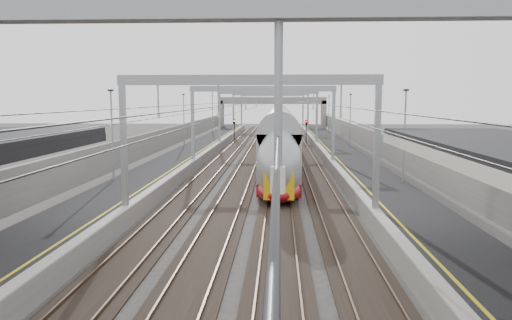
# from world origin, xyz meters

# --- Properties ---
(platform_left) EXTENTS (4.00, 120.00, 1.00)m
(platform_left) POSITION_xyz_m (-8.00, 45.00, 0.50)
(platform_left) COLOR black
(platform_left) RESTS_ON ground
(platform_right) EXTENTS (4.00, 120.00, 1.00)m
(platform_right) POSITION_xyz_m (8.00, 45.00, 0.50)
(platform_right) COLOR black
(platform_right) RESTS_ON ground
(tracks) EXTENTS (11.40, 140.00, 0.20)m
(tracks) POSITION_xyz_m (0.00, 45.00, 0.05)
(tracks) COLOR black
(tracks) RESTS_ON ground
(overhead_line) EXTENTS (13.00, 140.00, 6.60)m
(overhead_line) POSITION_xyz_m (0.00, 51.62, 6.14)
(overhead_line) COLOR gray
(overhead_line) RESTS_ON platform_left
(overbridge) EXTENTS (22.00, 2.20, 6.90)m
(overbridge) POSITION_xyz_m (0.00, 100.00, 5.31)
(overbridge) COLOR slate
(overbridge) RESTS_ON ground
(wall_left) EXTENTS (0.30, 120.00, 3.20)m
(wall_left) POSITION_xyz_m (-11.20, 45.00, 1.60)
(wall_left) COLOR slate
(wall_left) RESTS_ON ground
(wall_right) EXTENTS (0.30, 120.00, 3.20)m
(wall_right) POSITION_xyz_m (11.20, 45.00, 1.60)
(wall_right) COLOR slate
(wall_right) RESTS_ON ground
(train) EXTENTS (2.86, 52.12, 4.52)m
(train) POSITION_xyz_m (1.50, 50.26, 2.21)
(train) COLOR maroon
(train) RESTS_ON ground
(signal_green) EXTENTS (0.32, 0.32, 3.48)m
(signal_green) POSITION_xyz_m (-5.20, 71.30, 2.42)
(signal_green) COLOR black
(signal_green) RESTS_ON ground
(signal_red_near) EXTENTS (0.32, 0.32, 3.48)m
(signal_red_near) POSITION_xyz_m (3.20, 73.24, 2.42)
(signal_red_near) COLOR black
(signal_red_near) RESTS_ON ground
(signal_red_far) EXTENTS (0.32, 0.32, 3.48)m
(signal_red_far) POSITION_xyz_m (5.40, 69.97, 2.42)
(signal_red_far) COLOR black
(signal_red_far) RESTS_ON ground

